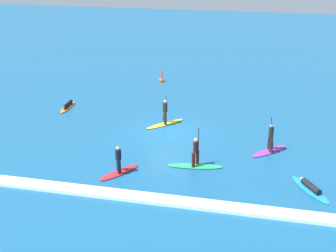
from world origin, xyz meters
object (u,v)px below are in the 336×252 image
surfer_on_blue_board (310,188)px  surfer_on_yellow_board (165,118)px  surfer_on_purple_board (270,145)px  marker_buoy (162,80)px  surfer_on_red_board (119,167)px  surfer_on_orange_board (68,106)px  surfer_on_green_board (195,160)px

surfer_on_blue_board → surfer_on_yellow_board: surfer_on_yellow_board is taller
surfer_on_purple_board → marker_buoy: surfer_on_purple_board is taller
surfer_on_yellow_board → surfer_on_purple_board: surfer_on_purple_board is taller
surfer_on_red_board → surfer_on_blue_board: bearing=125.0°
surfer_on_purple_board → surfer_on_orange_board: bearing=-65.0°
surfer_on_orange_board → marker_buoy: marker_buoy is taller
surfer_on_yellow_board → surfer_on_orange_board: bearing=118.6°
surfer_on_blue_board → surfer_on_orange_board: (-17.93, 9.24, -0.01)m
surfer_on_orange_board → surfer_on_purple_board: 16.45m
surfer_on_orange_board → surfer_on_green_board: surfer_on_green_board is taller
surfer_on_blue_board → surfer_on_red_board: 10.46m
surfer_on_yellow_board → surfer_on_orange_board: (-8.31, 1.79, -0.36)m
surfer_on_purple_board → surfer_on_red_board: bearing=-17.5°
surfer_on_purple_board → marker_buoy: size_ratio=2.18×
marker_buoy → surfer_on_green_board: bearing=-70.0°
surfer_on_red_board → marker_buoy: surfer_on_red_board is taller
surfer_on_blue_board → surfer_on_green_board: surfer_on_green_board is taller
surfer_on_orange_board → surfer_on_red_board: (7.48, -9.67, 0.26)m
surfer_on_green_board → surfer_on_red_board: surfer_on_green_board is taller
surfer_on_yellow_board → surfer_on_orange_board: surfer_on_yellow_board is taller
marker_buoy → surfer_on_red_board: bearing=-83.9°
surfer_on_blue_board → surfer_on_red_board: surfer_on_red_board is taller
surfer_on_green_board → surfer_on_red_board: bearing=-164.8°
marker_buoy → surfer_on_orange_board: bearing=-122.7°
surfer_on_yellow_board → surfer_on_red_board: (-0.83, -7.89, -0.10)m
surfer_on_red_board → marker_buoy: (-1.95, 18.28, -0.19)m
surfer_on_yellow_board → surfer_on_red_board: bearing=-145.2°
surfer_on_green_board → surfer_on_yellow_board: bearing=109.6°
surfer_on_yellow_board → marker_buoy: bearing=55.7°
surfer_on_orange_board → marker_buoy: (5.53, 8.61, 0.07)m
surfer_on_green_board → surfer_on_purple_board: surfer_on_green_board is taller
surfer_on_red_board → marker_buoy: bearing=-141.3°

